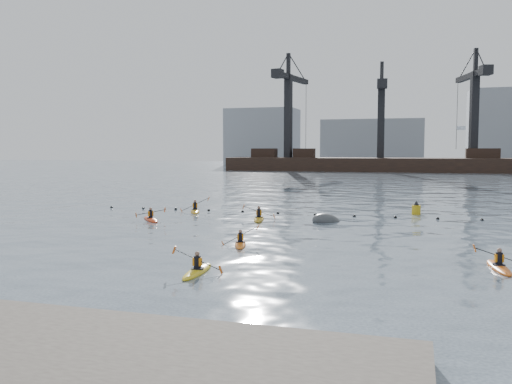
# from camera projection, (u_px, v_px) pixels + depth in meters

# --- Properties ---
(ground) EXTENTS (400.00, 400.00, 0.00)m
(ground) POSITION_uv_depth(u_px,v_px,m) (183.00, 282.00, 20.80)
(ground) COLOR #3B4557
(ground) RESTS_ON ground
(quay) EXTENTS (18.00, 7.12, 1.77)m
(quay) POSITION_uv_depth(u_px,v_px,m) (17.00, 375.00, 12.21)
(quay) COLOR #4C443D
(quay) RESTS_ON ground
(float_line) EXTENTS (33.24, 0.73, 0.24)m
(float_line) POSITION_uv_depth(u_px,v_px,m) (297.00, 214.00, 42.45)
(float_line) COLOR black
(float_line) RESTS_ON ground
(barge_pier) EXTENTS (72.00, 19.30, 29.50)m
(barge_pier) POSITION_uv_depth(u_px,v_px,m) (379.00, 163.00, 125.72)
(barge_pier) COLOR black
(barge_pier) RESTS_ON ground
(skyline) EXTENTS (141.00, 28.00, 22.00)m
(skyline) POSITION_uv_depth(u_px,v_px,m) (397.00, 135.00, 162.89)
(skyline) COLOR gray
(skyline) RESTS_ON ground
(kayaker_0) EXTENTS (1.98, 2.94, 1.19)m
(kayaker_0) POSITION_uv_depth(u_px,v_px,m) (240.00, 243.00, 28.82)
(kayaker_0) COLOR orange
(kayaker_0) RESTS_ON ground
(kayaker_1) EXTENTS (2.18, 3.18, 1.19)m
(kayaker_1) POSITION_uv_depth(u_px,v_px,m) (197.00, 270.00, 22.32)
(kayaker_1) COLOR yellow
(kayaker_1) RESTS_ON ground
(kayaker_2) EXTENTS (2.63, 2.91, 1.05)m
(kayaker_2) POSITION_uv_depth(u_px,v_px,m) (151.00, 219.00, 38.86)
(kayaker_2) COLOR red
(kayaker_2) RESTS_ON ground
(kayaker_3) EXTENTS (2.36, 3.55, 1.27)m
(kayaker_3) POSITION_uv_depth(u_px,v_px,m) (259.00, 218.00, 39.13)
(kayaker_3) COLOR #C29016
(kayaker_3) RESTS_ON ground
(kayaker_4) EXTENTS (2.17, 3.22, 1.14)m
(kayaker_4) POSITION_uv_depth(u_px,v_px,m) (499.00, 266.00, 23.05)
(kayaker_4) COLOR orange
(kayaker_4) RESTS_ON ground
(kayaker_5) EXTENTS (2.27, 3.44, 1.38)m
(kayaker_5) POSITION_uv_depth(u_px,v_px,m) (195.00, 210.00, 44.08)
(kayaker_5) COLOR gold
(kayaker_5) RESTS_ON ground
(mooring_buoy) EXTENTS (2.69, 2.75, 1.60)m
(mooring_buoy) POSITION_uv_depth(u_px,v_px,m) (326.00, 222.00, 38.01)
(mooring_buoy) COLOR #3C3F41
(mooring_buoy) RESTS_ON ground
(nav_buoy) EXTENTS (0.67, 0.67, 1.22)m
(nav_buoy) POSITION_uv_depth(u_px,v_px,m) (416.00, 210.00, 42.32)
(nav_buoy) COLOR gold
(nav_buoy) RESTS_ON ground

